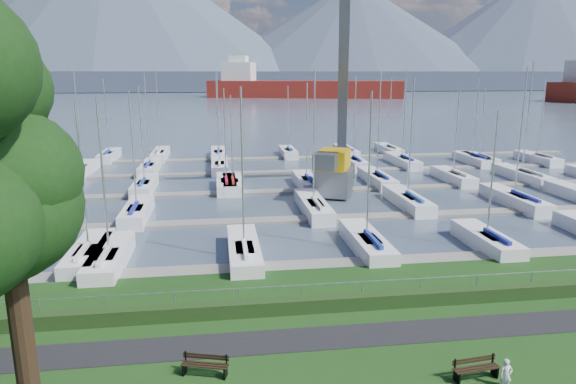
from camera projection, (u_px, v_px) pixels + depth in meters
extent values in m
cube|color=black|center=(335.00, 337.00, 22.17)|extent=(160.00, 2.00, 0.04)
cube|color=#455365|center=(225.00, 95.00, 275.99)|extent=(800.00, 540.00, 0.20)
cube|color=#1D3413|center=(323.00, 304.00, 24.60)|extent=(80.00, 0.70, 0.70)
cylinder|color=#92969A|center=(322.00, 284.00, 24.79)|extent=(80.00, 0.04, 0.04)
cube|color=#3C4557|center=(223.00, 81.00, 342.07)|extent=(900.00, 80.00, 12.00)
cone|color=#434F62|center=(113.00, 10.00, 387.26)|extent=(340.00, 340.00, 115.00)
cone|color=#3F485C|center=(353.00, 34.00, 425.65)|extent=(300.00, 300.00, 85.00)
cone|color=#3F485D|center=(537.00, 28.00, 456.28)|extent=(320.00, 320.00, 100.00)
cube|color=gray|center=(302.00, 266.00, 30.90)|extent=(90.00, 1.60, 0.25)
cube|color=slate|center=(281.00, 220.00, 40.55)|extent=(90.00, 1.60, 0.25)
cube|color=slate|center=(268.00, 192.00, 50.20)|extent=(90.00, 1.60, 0.25)
cube|color=slate|center=(260.00, 173.00, 59.84)|extent=(90.00, 1.60, 0.25)
cube|color=slate|center=(254.00, 159.00, 69.49)|extent=(90.00, 1.60, 0.25)
cube|color=black|center=(185.00, 368.00, 19.44)|extent=(0.17, 0.40, 0.45)
cube|color=black|center=(186.00, 356.00, 19.51)|extent=(0.06, 0.06, 0.40)
cube|color=black|center=(226.00, 372.00, 19.20)|extent=(0.17, 0.40, 0.45)
cube|color=black|center=(226.00, 359.00, 19.28)|extent=(0.06, 0.06, 0.40)
cube|color=black|center=(203.00, 367.00, 19.12)|extent=(1.75, 0.61, 0.04)
cube|color=black|center=(205.00, 365.00, 19.27)|extent=(1.75, 0.61, 0.04)
cube|color=black|center=(206.00, 363.00, 19.41)|extent=(1.75, 0.61, 0.04)
cube|color=black|center=(206.00, 358.00, 19.42)|extent=(1.74, 0.55, 0.08)
cube|color=black|center=(206.00, 355.00, 19.40)|extent=(1.74, 0.55, 0.08)
cube|color=black|center=(457.00, 377.00, 18.91)|extent=(0.10, 0.40, 0.45)
cube|color=black|center=(455.00, 364.00, 18.98)|extent=(0.06, 0.06, 0.40)
cube|color=black|center=(495.00, 371.00, 19.29)|extent=(0.10, 0.40, 0.45)
cube|color=black|center=(493.00, 358.00, 19.36)|extent=(0.06, 0.06, 0.40)
cube|color=black|center=(479.00, 370.00, 18.90)|extent=(1.80, 0.30, 0.04)
cube|color=black|center=(477.00, 368.00, 19.05)|extent=(1.80, 0.30, 0.04)
cube|color=black|center=(474.00, 366.00, 19.19)|extent=(1.80, 0.30, 0.04)
cube|color=black|center=(474.00, 361.00, 19.20)|extent=(1.79, 0.24, 0.08)
cube|color=black|center=(474.00, 358.00, 19.17)|extent=(1.79, 0.24, 0.08)
imported|color=silver|center=(506.00, 371.00, 18.54)|extent=(0.48, 0.33, 1.24)
cylinder|color=black|center=(17.00, 295.00, 15.94)|extent=(0.70, 0.70, 8.86)
cube|color=#595B61|center=(334.00, 181.00, 48.16)|extent=(4.23, 4.23, 2.60)
cube|color=#C9980B|center=(334.00, 159.00, 47.69)|extent=(3.76, 4.17, 1.80)
cube|color=#505257|center=(344.00, 61.00, 50.23)|extent=(3.70, 11.12, 19.89)
cube|color=#515458|center=(326.00, 161.00, 45.55)|extent=(2.72, 2.82, 1.40)
cube|color=maroon|center=(305.00, 92.00, 242.41)|extent=(91.99, 40.89, 10.00)
cube|color=silver|center=(239.00, 75.00, 244.57)|extent=(17.16, 17.16, 12.00)
cube|color=silver|center=(239.00, 60.00, 242.98)|extent=(9.80, 9.80, 4.00)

